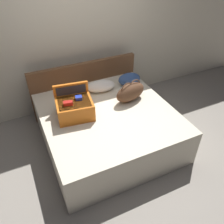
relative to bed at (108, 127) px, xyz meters
The scene contains 8 objects.
ground_plane 0.49m from the bed, 90.00° to the right, with size 12.00×12.00×0.00m, color gray.
back_wall 1.61m from the bed, 90.00° to the left, with size 8.00×0.10×2.60m, color beige.
bed is the anchor object (origin of this frame).
headboard 0.99m from the bed, 90.00° to the left, with size 1.88×0.08×0.91m, color brown.
hard_case_large 0.63m from the bed, 162.83° to the left, with size 0.54×0.50×0.40m.
duffel_bag 0.63m from the bed, 17.81° to the left, with size 0.55×0.33×0.33m.
pillow_near_headboard 0.94m from the bed, 40.76° to the left, with size 0.38×0.26×0.20m, color navy.
pillow_center_head 0.71m from the bed, 76.82° to the left, with size 0.47×0.27×0.17m, color white.
Camera 1 is at (-1.08, -2.04, 2.59)m, focal length 37.37 mm.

